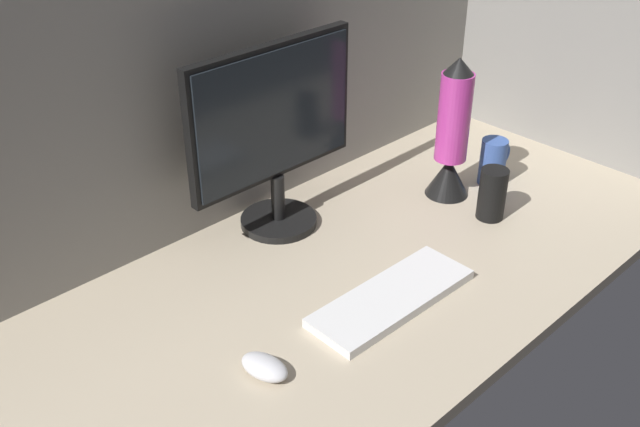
# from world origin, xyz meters

# --- Properties ---
(ground_plane) EXTENTS (1.80, 0.80, 0.03)m
(ground_plane) POSITION_xyz_m (0.00, 0.00, -0.01)
(ground_plane) COLOR tan
(cubicle_wall_back) EXTENTS (1.80, 0.05, 0.66)m
(cubicle_wall_back) POSITION_xyz_m (0.00, 0.38, 0.33)
(cubicle_wall_back) COLOR gray
(cubicle_wall_back) RESTS_ON ground_plane
(cubicle_wall_side) EXTENTS (0.05, 0.80, 0.66)m
(cubicle_wall_side) POSITION_xyz_m (0.88, 0.00, 0.33)
(cubicle_wall_side) COLOR gray
(cubicle_wall_side) RESTS_ON ground_plane
(monitor) EXTENTS (0.44, 0.18, 0.44)m
(monitor) POSITION_xyz_m (0.02, 0.25, 0.24)
(monitor) COLOR black
(monitor) RESTS_ON ground_plane
(keyboard) EXTENTS (0.37, 0.14, 0.02)m
(keyboard) POSITION_xyz_m (-0.01, -0.14, 0.01)
(keyboard) COLOR silver
(keyboard) RESTS_ON ground_plane
(mouse) EXTENTS (0.07, 0.10, 0.03)m
(mouse) POSITION_xyz_m (-0.33, -0.12, 0.02)
(mouse) COLOR silver
(mouse) RESTS_ON ground_plane
(mug_black_travel) EXTENTS (0.07, 0.07, 0.13)m
(mug_black_travel) POSITION_xyz_m (0.40, -0.08, 0.06)
(mug_black_travel) COLOR black
(mug_black_travel) RESTS_ON ground_plane
(mug_ceramic_blue) EXTENTS (0.11, 0.07, 0.12)m
(mug_ceramic_blue) POSITION_xyz_m (0.55, 0.01, 0.06)
(mug_ceramic_blue) COLOR #38569E
(mug_ceramic_blue) RESTS_ON ground_plane
(lava_lamp) EXTENTS (0.11, 0.11, 0.36)m
(lava_lamp) POSITION_xyz_m (0.42, 0.06, 0.15)
(lava_lamp) COLOR black
(lava_lamp) RESTS_ON ground_plane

